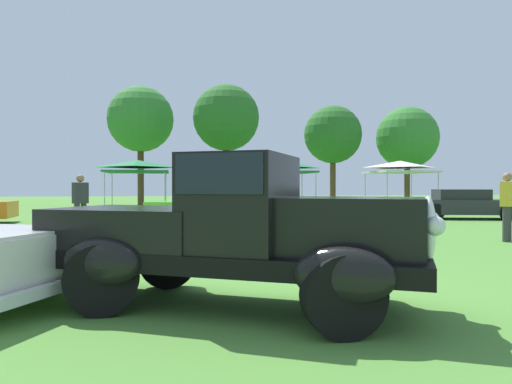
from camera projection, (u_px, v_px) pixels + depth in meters
The scene contains 14 objects.
ground_plane at pixel (264, 295), 5.95m from camera, with size 120.00×120.00×0.00m, color #4C8433.
feature_pickup_truck at pixel (235, 230), 5.32m from camera, with size 4.39×3.23×1.70m.
show_car_lime at pixel (207, 207), 17.28m from camera, with size 4.53×2.39×1.22m.
show_car_charcoal at pixel (464, 204), 19.80m from camera, with size 4.86×2.83×1.22m.
spectator_between_cars at pixel (507, 204), 11.68m from camera, with size 0.46×0.44×1.69m.
spectator_by_row at pixel (202, 201), 13.97m from camera, with size 0.43×0.46×1.69m.
spectator_far_side at pixel (80, 201), 13.73m from camera, with size 0.47×0.43×1.69m.
canopy_tent_left_field at pixel (137, 166), 24.85m from camera, with size 3.21×3.21×2.71m.
canopy_tent_center_field at pixel (284, 166), 25.64m from camera, with size 3.00×3.00×2.71m.
canopy_tent_right_field at pixel (400, 166), 25.56m from camera, with size 3.10×3.10×2.71m.
treeline_mid_left at pixel (141, 120), 33.62m from camera, with size 4.61×4.61×8.38m.
treeline_center at pixel (226, 118), 32.46m from camera, with size 4.50×4.50×8.25m.
treeline_mid_right at pixel (333, 135), 36.72m from camera, with size 4.42×4.42×7.53m.
treeline_far_right at pixel (407, 138), 37.57m from camera, with size 4.84×4.84×7.59m.
Camera 1 is at (-1.10, -5.83, 1.36)m, focal length 33.58 mm.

